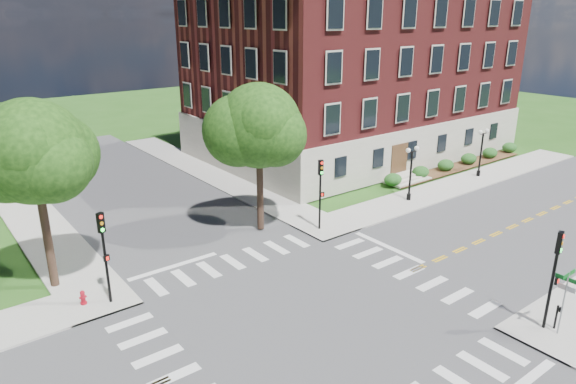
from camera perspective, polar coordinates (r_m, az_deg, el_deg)
ground at (r=25.54m, az=2.61°, el=-13.59°), size 160.00×160.00×0.00m
road_ew at (r=25.54m, az=2.61°, el=-13.58°), size 90.00×12.00×0.01m
road_ns at (r=25.54m, az=2.61°, el=-13.58°), size 12.00×90.00×0.01m
sidewalk_ne at (r=45.33m, az=5.00°, el=1.43°), size 34.00×34.00×0.12m
crosswalk_east at (r=30.09m, az=13.29°, el=-8.72°), size 2.20×10.20×0.02m
stop_bar_east at (r=32.90m, az=11.06°, el=-6.04°), size 0.40×5.50×0.00m
main_building at (r=54.22m, az=7.35°, el=13.22°), size 30.60×22.40×16.50m
shrub_row at (r=51.04m, az=18.23°, el=2.48°), size 18.00×2.00×1.30m
tree_c at (r=28.02m, az=-26.48°, el=3.99°), size 5.24×5.24×9.97m
tree_d at (r=32.69m, az=-3.26°, el=7.33°), size 5.43×5.43×9.74m
traffic_signal_se at (r=25.80m, az=27.54°, el=-7.50°), size 0.37×0.43×4.80m
traffic_signal_ne at (r=33.65m, az=3.63°, el=0.72°), size 0.38×0.45×4.80m
traffic_signal_nw at (r=26.49m, az=-19.77°, el=-5.70°), size 0.38×0.45×4.80m
twin_lamp_west at (r=40.34m, az=13.49°, el=2.37°), size 1.36×0.36×4.23m
twin_lamp_east at (r=48.35m, az=20.68°, el=4.41°), size 1.36×0.36×4.23m
street_sign_pole at (r=26.01m, az=28.48°, el=-9.62°), size 1.10×1.10×3.10m
push_button_post at (r=27.01m, az=27.70°, el=-12.07°), size 0.14×0.21×1.20m
fire_hydrant at (r=27.96m, az=-21.82°, el=-10.86°), size 0.35×0.35×0.75m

